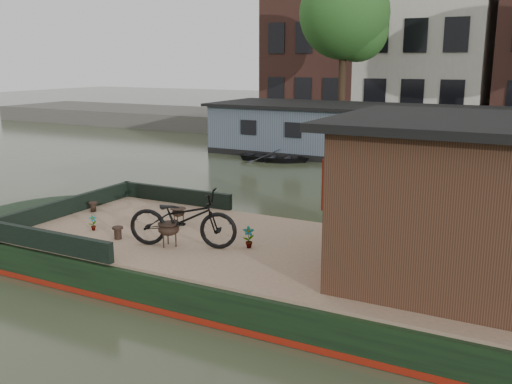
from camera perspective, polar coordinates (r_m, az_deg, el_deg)
The scene contains 17 objects.
ground at distance 9.91m, azimuth 7.11°, elevation -10.04°, with size 120.00×120.00×0.00m, color #374028.
houseboat_hull at distance 10.32m, azimuth 0.16°, elevation -7.37°, with size 14.01×4.02×0.60m.
houseboat_deck at distance 9.69m, azimuth 7.21°, elevation -6.63°, with size 11.80×3.80×0.05m, color #9F7D62.
bow_bulwark at distance 12.25m, azimuth -15.53°, elevation -1.85°, with size 3.00×4.00×0.35m.
cabin at distance 8.85m, azimuth 20.80°, elevation -0.81°, with size 4.00×3.50×2.42m.
bicycle at distance 10.08m, azimuth -7.34°, elevation -2.66°, with size 0.68×1.94×1.02m, color black.
potted_plant_a at distance 10.01m, azimuth -0.75°, elevation -4.55°, with size 0.21×0.14×0.39m, color brown.
potted_plant_d at distance 11.09m, azimuth 11.33°, elevation -2.81°, with size 0.27×0.27×0.48m, color maroon.
potted_plant_e at distance 11.49m, azimuth -15.99°, elevation -2.98°, with size 0.16×0.11×0.30m, color maroon.
brazier_front at distance 10.21m, azimuth -8.70°, elevation -4.23°, with size 0.40×0.40×0.43m, color black, non-canonical shape.
brazier_rear at distance 11.47m, azimuth -7.78°, elevation -2.47°, with size 0.33×0.33×0.36m, color black, non-canonical shape.
bollard_port at distance 12.92m, azimuth -15.97°, elevation -1.43°, with size 0.19×0.19×0.21m, color black.
bollard_stbd at distance 10.83m, azimuth -13.65°, elevation -4.00°, with size 0.20×0.20×0.23m, color black.
dinghy at distance 22.56m, azimuth 2.02°, elevation 3.85°, with size 1.97×2.75×0.57m, color black.
far_houseboat at distance 22.98m, azimuth 19.71°, elevation 4.99°, with size 20.40×4.40×2.11m.
quay at distance 29.44m, azimuth 21.50°, elevation 5.43°, with size 60.00×6.00×0.90m, color #47443F.
tree_left at distance 29.30m, azimuth 9.13°, elevation 16.80°, with size 4.40×4.40×7.40m.
Camera 1 is at (3.14, -8.58, 3.86)m, focal length 40.00 mm.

